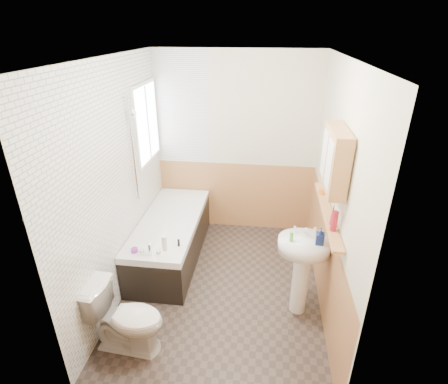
{
  "coord_description": "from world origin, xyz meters",
  "views": [
    {
      "loc": [
        0.42,
        -3.16,
        2.75
      ],
      "look_at": [
        0.0,
        0.15,
        1.15
      ],
      "focal_mm": 28.0,
      "sensor_mm": 36.0,
      "label": 1
    }
  ],
  "objects_px": {
    "bathtub": "(171,237)",
    "pine_shelf": "(327,213)",
    "sink": "(303,261)",
    "medicine_cabinet": "(335,159)",
    "toilet": "(126,318)"
  },
  "relations": [
    {
      "from": "sink",
      "to": "medicine_cabinet",
      "type": "xyz_separation_m",
      "value": [
        0.17,
        0.01,
        1.08
      ]
    },
    {
      "from": "bathtub",
      "to": "medicine_cabinet",
      "type": "bearing_deg",
      "value": -23.23
    },
    {
      "from": "bathtub",
      "to": "sink",
      "type": "relative_size",
      "value": 1.74
    },
    {
      "from": "toilet",
      "to": "sink",
      "type": "height_order",
      "value": "sink"
    },
    {
      "from": "toilet",
      "to": "medicine_cabinet",
      "type": "bearing_deg",
      "value": -64.19
    },
    {
      "from": "bathtub",
      "to": "medicine_cabinet",
      "type": "height_order",
      "value": "medicine_cabinet"
    },
    {
      "from": "medicine_cabinet",
      "to": "sink",
      "type": "bearing_deg",
      "value": -176.92
    },
    {
      "from": "pine_shelf",
      "to": "medicine_cabinet",
      "type": "bearing_deg",
      "value": -100.78
    },
    {
      "from": "bathtub",
      "to": "pine_shelf",
      "type": "distance_m",
      "value": 2.04
    },
    {
      "from": "toilet",
      "to": "pine_shelf",
      "type": "bearing_deg",
      "value": -60.54
    },
    {
      "from": "sink",
      "to": "pine_shelf",
      "type": "distance_m",
      "value": 0.54
    },
    {
      "from": "toilet",
      "to": "sink",
      "type": "bearing_deg",
      "value": -62.43
    },
    {
      "from": "bathtub",
      "to": "toilet",
      "type": "relative_size",
      "value": 2.48
    },
    {
      "from": "toilet",
      "to": "pine_shelf",
      "type": "distance_m",
      "value": 2.13
    },
    {
      "from": "bathtub",
      "to": "pine_shelf",
      "type": "xyz_separation_m",
      "value": [
        1.77,
        -0.6,
        0.82
      ]
    }
  ]
}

